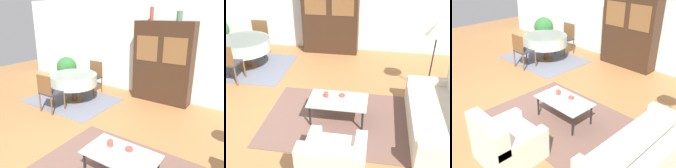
{
  "view_description": "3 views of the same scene",
  "coord_description": "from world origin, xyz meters",
  "views": [
    {
      "loc": [
        2.49,
        -1.93,
        2.26
      ],
      "look_at": [
        0.2,
        1.4,
        0.95
      ],
      "focal_mm": 35.0,
      "sensor_mm": 36.0,
      "label": 1
    },
    {
      "loc": [
        1.75,
        -3.55,
        2.98
      ],
      "look_at": [
        1.14,
        0.24,
        0.75
      ],
      "focal_mm": 42.0,
      "sensor_mm": 36.0,
      "label": 2
    },
    {
      "loc": [
        4.11,
        -2.64,
        2.81
      ],
      "look_at": [
        1.14,
        0.24,
        0.75
      ],
      "focal_mm": 42.0,
      "sensor_mm": 36.0,
      "label": 3
    }
  ],
  "objects": [
    {
      "name": "wall_back",
      "position": [
        0.0,
        3.63,
        1.35
      ],
      "size": [
        10.0,
        0.06,
        2.7
      ],
      "color": "white",
      "rests_on": "ground_plane"
    },
    {
      "name": "vase_short",
      "position": [
        0.77,
        3.37,
        2.2
      ],
      "size": [
        0.14,
        0.14,
        0.23
      ],
      "color": "#4C7A60",
      "rests_on": "display_cabinet"
    },
    {
      "name": "display_cabinet",
      "position": [
        0.44,
        3.36,
        1.05
      ],
      "size": [
        1.51,
        0.44,
        2.09
      ],
      "color": "#382316",
      "rests_on": "ground_plane"
    },
    {
      "name": "dining_chair_near",
      "position": [
        -1.47,
        1.2,
        0.53
      ],
      "size": [
        0.44,
        0.44,
        0.92
      ],
      "color": "brown",
      "rests_on": "dining_rug"
    },
    {
      "name": "coffee_table",
      "position": [
        1.14,
        0.24,
        0.39
      ],
      "size": [
        1.03,
        0.6,
        0.42
      ],
      "color": "black",
      "rests_on": "area_rug"
    },
    {
      "name": "dining_table",
      "position": [
        -1.47,
        2.04,
        0.59
      ],
      "size": [
        1.24,
        1.24,
        0.73
      ],
      "color": "brown",
      "rests_on": "dining_rug"
    },
    {
      "name": "ground_plane",
      "position": [
        0.0,
        0.0,
        0.0
      ],
      "size": [
        14.0,
        14.0,
        0.0
      ],
      "primitive_type": "plane",
      "color": "#9E6B3D"
    },
    {
      "name": "cup",
      "position": [
        0.91,
        0.32,
        0.47
      ],
      "size": [
        0.09,
        0.09,
        0.09
      ],
      "color": "#9E4238",
      "rests_on": "coffee_table"
    },
    {
      "name": "bowl_small",
      "position": [
        1.19,
        0.38,
        0.44
      ],
      "size": [
        0.11,
        0.11,
        0.04
      ],
      "color": "#9E4238",
      "rests_on": "coffee_table"
    },
    {
      "name": "dining_chair_far",
      "position": [
        -1.47,
        2.88,
        0.53
      ],
      "size": [
        0.44,
        0.44,
        0.92
      ],
      "rotation": [
        0.0,
        0.0,
        3.14
      ],
      "color": "brown",
      "rests_on": "dining_rug"
    },
    {
      "name": "dining_rug",
      "position": [
        -1.54,
        2.02,
        0.01
      ],
      "size": [
        2.26,
        1.71,
        0.01
      ],
      "color": "slate",
      "rests_on": "ground_plane"
    },
    {
      "name": "potted_plant",
      "position": [
        -2.88,
        3.16,
        0.5
      ],
      "size": [
        0.67,
        0.67,
        0.86
      ],
      "color": "#4C4C51",
      "rests_on": "ground_plane"
    },
    {
      "name": "vase_tall",
      "position": [
        0.06,
        3.37,
        2.25
      ],
      "size": [
        0.09,
        0.09,
        0.33
      ],
      "color": "#9E4238",
      "rests_on": "display_cabinet"
    },
    {
      "name": "bowl",
      "position": [
        1.33,
        0.18,
        0.45
      ],
      "size": [
        0.16,
        0.16,
        0.05
      ],
      "color": "white",
      "rests_on": "coffee_table"
    }
  ]
}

